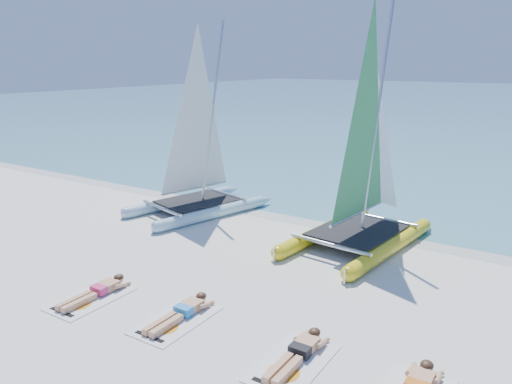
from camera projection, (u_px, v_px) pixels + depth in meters
ground at (226, 285)px, 11.64m from camera, size 140.00×140.00×0.00m
wet_sand_strip at (326, 222)px, 16.12m from camera, size 140.00×1.40×0.01m
catamaran_blue at (197, 156)px, 16.79m from camera, size 3.50×5.26×6.59m
catamaran_yellow at (369, 165)px, 13.98m from camera, size 3.06×5.67×7.08m
towel_a at (91, 298)px, 10.94m from camera, size 1.00×1.85×0.02m
sunbather_a at (98, 291)px, 11.07m from camera, size 0.37×1.73×0.26m
towel_b at (176, 320)px, 10.02m from camera, size 1.00×1.85×0.02m
sunbather_b at (182, 311)px, 10.15m from camera, size 0.37×1.73×0.26m
towel_c at (293, 363)px, 8.61m from camera, size 1.00×1.85×0.02m
sunbather_c at (299, 352)px, 8.74m from camera, size 0.37×1.73×0.26m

